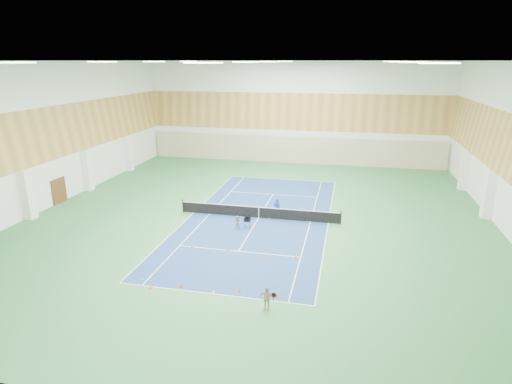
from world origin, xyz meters
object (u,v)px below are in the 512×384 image
tennis_net (259,211)px  coach (277,208)px  child_court (238,223)px  ball_cart (247,223)px  child_apron (266,298)px

tennis_net → coach: (1.34, 0.60, 0.23)m
child_court → ball_cart: child_court is taller
ball_cart → child_apron: bearing=-71.2°
child_apron → coach: bearing=103.3°
coach → child_apron: 13.42m
child_apron → ball_cart: bearing=114.2°
coach → child_apron: bearing=76.9°
tennis_net → coach: coach is taller
coach → child_apron: (1.78, -13.30, -0.15)m
tennis_net → child_apron: child_apron is taller
tennis_net → child_apron: (3.12, -12.70, 0.08)m
tennis_net → child_apron: bearing=-76.2°
coach → child_court: (-2.38, -3.21, -0.27)m
coach → child_court: size_ratio=1.52×
tennis_net → child_court: tennis_net is taller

